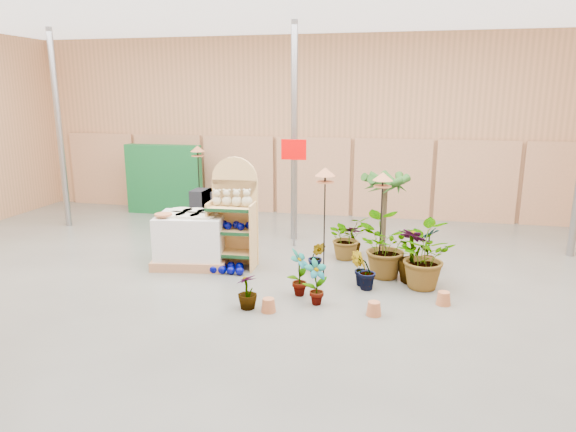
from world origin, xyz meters
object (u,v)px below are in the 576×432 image
bird_table_front (325,176)px  potted_plant_2 (382,247)px  pallet_stack (192,239)px  display_shelf (234,217)px

bird_table_front → potted_plant_2: bearing=16.1°
pallet_stack → bird_table_front: bearing=-14.9°
pallet_stack → bird_table_front: 2.82m
display_shelf → bird_table_front: bearing=-14.7°
pallet_stack → bird_table_front: (2.49, -0.26, 1.30)m
pallet_stack → potted_plant_2: 3.45m
display_shelf → potted_plant_2: (2.66, -0.07, -0.37)m
display_shelf → bird_table_front: (1.70, -0.35, 0.86)m
display_shelf → pallet_stack: display_shelf is taller
bird_table_front → pallet_stack: bearing=174.0°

